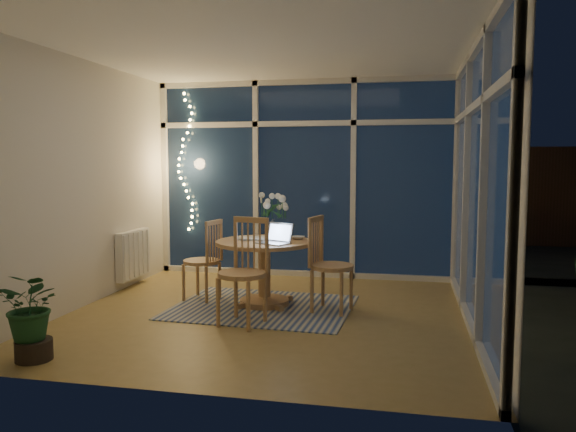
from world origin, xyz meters
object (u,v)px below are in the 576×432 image
(chair_front, at_px, (242,271))
(flower_vase, at_px, (273,228))
(chair_right, at_px, (332,264))
(potted_plant, at_px, (32,312))
(chair_left, at_px, (202,259))
(dining_table, at_px, (264,273))
(laptop, at_px, (273,233))

(chair_front, relative_size, flower_vase, 4.86)
(chair_right, xyz_separation_m, potted_plant, (-2.07, -1.87, -0.12))
(chair_front, xyz_separation_m, potted_plant, (-1.31, -1.24, -0.13))
(chair_left, xyz_separation_m, chair_right, (1.48, -0.20, 0.04))
(chair_front, distance_m, flower_vase, 1.09)
(dining_table, relative_size, chair_left, 1.12)
(dining_table, relative_size, laptop, 3.32)
(dining_table, xyz_separation_m, chair_left, (-0.74, 0.09, 0.11))
(chair_right, height_order, chair_front, chair_front)
(chair_left, distance_m, laptop, 0.99)
(flower_vase, bearing_deg, potted_plant, -120.68)
(flower_vase, distance_m, potted_plant, 2.70)
(chair_left, bearing_deg, chair_front, 51.17)
(flower_vase, relative_size, potted_plant, 0.28)
(laptop, distance_m, potted_plant, 2.35)
(chair_left, xyz_separation_m, potted_plant, (-0.60, -2.07, -0.08))
(chair_right, xyz_separation_m, laptop, (-0.59, -0.09, 0.32))
(laptop, bearing_deg, flower_vase, 129.42)
(chair_front, bearing_deg, flower_vase, 100.67)
(chair_left, xyz_separation_m, chair_front, (0.71, -0.83, 0.05))
(laptop, xyz_separation_m, potted_plant, (-1.48, -1.78, -0.43))
(chair_right, bearing_deg, flower_vase, 71.89)
(chair_front, distance_m, potted_plant, 1.80)
(chair_left, xyz_separation_m, flower_vase, (0.76, 0.22, 0.35))
(dining_table, bearing_deg, chair_front, -92.30)
(dining_table, relative_size, chair_front, 1.00)
(dining_table, relative_size, flower_vase, 4.87)
(chair_left, height_order, chair_right, chair_right)
(laptop, relative_size, potted_plant, 0.41)
(dining_table, distance_m, chair_left, 0.75)
(chair_right, bearing_deg, potted_plant, 144.59)
(dining_table, distance_m, chair_right, 0.76)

